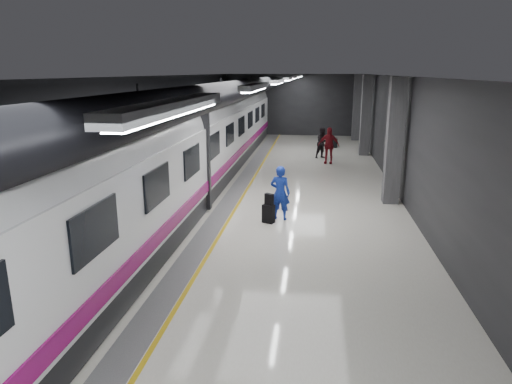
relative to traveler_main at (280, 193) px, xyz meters
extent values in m
plane|color=silver|center=(-0.69, 0.52, -0.89)|extent=(40.00, 40.00, 0.00)
cube|color=black|center=(-0.69, 0.52, 3.61)|extent=(10.00, 40.00, 0.02)
cube|color=#28282B|center=(-0.69, 20.52, 1.36)|extent=(10.00, 0.02, 4.50)
cube|color=#28282B|center=(-5.69, 0.52, 1.36)|extent=(0.02, 40.00, 4.50)
cube|color=#28282B|center=(4.31, 0.52, 1.36)|extent=(0.02, 40.00, 4.50)
cube|color=slate|center=(-2.04, 0.52, -0.88)|extent=(0.65, 39.80, 0.01)
cube|color=gold|center=(-1.64, 0.52, -0.88)|extent=(0.10, 39.80, 0.01)
cylinder|color=black|center=(-1.99, 0.52, 3.06)|extent=(0.80, 38.00, 0.80)
cube|color=silver|center=(-0.09, -10.48, 3.51)|extent=(0.22, 2.60, 0.10)
cube|color=silver|center=(-0.09, -5.48, 3.51)|extent=(0.22, 2.60, 0.10)
cube|color=silver|center=(-0.09, -0.48, 3.51)|extent=(0.22, 2.60, 0.10)
cube|color=silver|center=(-0.09, 4.52, 3.51)|extent=(0.22, 2.60, 0.10)
cube|color=silver|center=(-0.09, 9.52, 3.51)|extent=(0.22, 2.60, 0.10)
cube|color=silver|center=(-0.09, 14.52, 3.51)|extent=(0.22, 2.60, 0.10)
cube|color=silver|center=(-0.09, 18.52, 3.51)|extent=(0.22, 2.60, 0.10)
cube|color=#515154|center=(3.86, 2.52, 1.36)|extent=(0.55, 0.55, 4.50)
cube|color=#515154|center=(3.86, 12.52, 1.36)|extent=(0.55, 0.55, 4.50)
cube|color=#515154|center=(3.86, 18.52, 1.36)|extent=(0.55, 0.55, 4.50)
cube|color=black|center=(-3.94, 0.52, -0.54)|extent=(2.80, 38.00, 0.60)
cube|color=white|center=(-3.94, 0.52, 0.86)|extent=(2.90, 38.00, 2.20)
cylinder|color=white|center=(-3.94, 0.52, 1.81)|extent=(2.80, 38.00, 2.80)
cube|color=#840C5D|center=(-2.47, 0.52, 0.06)|extent=(0.04, 38.00, 0.35)
cube|color=black|center=(-3.94, 0.52, 1.11)|extent=(3.05, 0.25, 3.80)
cube|color=black|center=(-2.47, -7.48, 1.26)|extent=(0.05, 1.60, 0.85)
cube|color=black|center=(-2.47, -4.48, 1.26)|extent=(0.05, 1.60, 0.85)
cube|color=black|center=(-2.47, -1.48, 1.26)|extent=(0.05, 1.60, 0.85)
cube|color=black|center=(-2.47, 1.52, 1.26)|extent=(0.05, 1.60, 0.85)
cube|color=black|center=(-2.47, 4.52, 1.26)|extent=(0.05, 1.60, 0.85)
cube|color=black|center=(-2.47, 7.52, 1.26)|extent=(0.05, 1.60, 0.85)
cube|color=black|center=(-2.47, 10.52, 1.26)|extent=(0.05, 1.60, 0.85)
cube|color=black|center=(-2.47, 13.52, 1.26)|extent=(0.05, 1.60, 0.85)
cube|color=black|center=(-2.47, 16.52, 1.26)|extent=(0.05, 1.60, 0.85)
imported|color=blue|center=(0.00, 0.00, 0.00)|extent=(0.70, 0.52, 1.78)
cube|color=black|center=(-0.33, -0.40, -0.59)|extent=(0.43, 0.36, 0.59)
cube|color=black|center=(-0.32, -0.39, -0.11)|extent=(0.31, 0.26, 0.36)
imported|color=black|center=(1.48, 11.09, -0.03)|extent=(1.06, 1.00, 1.72)
imported|color=maroon|center=(1.77, 9.71, 0.05)|extent=(1.16, 0.62, 1.88)
cube|color=black|center=(2.25, 14.88, -0.62)|extent=(0.42, 0.34, 0.53)
camera|label=1|loc=(1.07, -14.15, 3.78)|focal=32.00mm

